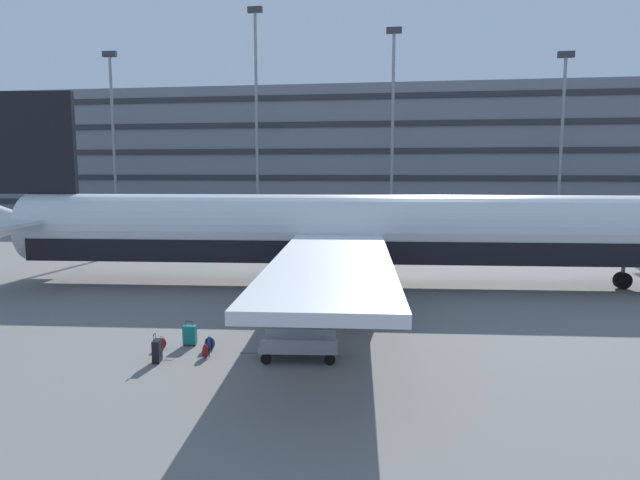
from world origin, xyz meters
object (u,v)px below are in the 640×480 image
Objects in this scene: backpack_silver at (210,344)px; baggage_cart at (299,347)px; airliner at (351,233)px; backpack_black at (162,344)px; suitcase_orange at (157,350)px; backpack_scuffed at (205,351)px; suitcase_large at (190,335)px.

baggage_cart reaches higher than backpack_silver.
backpack_silver is at bearing 172.18° from baggage_cart.
airliner is 12.63m from backpack_silver.
backpack_black is (-5.60, -11.90, -2.71)m from airliner.
suitcase_orange reaches higher than baggage_cart.
suitcase_large is at bearing 130.14° from backpack_scuffed.
airliner reaches higher than suitcase_orange.
backpack_scuffed is (1.02, -1.21, -0.16)m from suitcase_large.
suitcase_orange is at bearing -102.26° from suitcase_large.
airliner reaches higher than backpack_black.
baggage_cart is (4.58, 1.02, 0.03)m from suitcase_orange.
suitcase_orange is at bearing -155.92° from backpack_scuffed.
baggage_cart is (-0.59, -12.17, -2.48)m from airliner.
suitcase_orange is at bearing -71.50° from backpack_black.
airliner is at bearing 73.38° from backpack_scuffed.
backpack_black is at bearing 160.82° from backpack_scuffed.
backpack_silver is at bearing -108.31° from airliner.
baggage_cart is at bearing 12.51° from suitcase_orange.
suitcase_orange is at bearing -111.40° from airliner.
backpack_scuffed is at bearing -80.87° from backpack_silver.
backpack_scuffed is (1.42, 0.64, -0.17)m from suitcase_orange.
baggage_cart is at bearing -7.82° from backpack_silver.
suitcase_large is 0.28× the size of baggage_cart.
backpack_scuffed is at bearing -173.14° from baggage_cart.
suitcase_large reaches higher than backpack_black.
backpack_scuffed is (-3.74, -12.55, -2.68)m from airliner.
suitcase_orange is at bearing -167.49° from baggage_cart.
backpack_silver is 3.32m from baggage_cart.
backpack_silver is at bearing 6.19° from backpack_black.
backpack_scuffed is at bearing -49.86° from suitcase_large.
backpack_scuffed is 0.16× the size of baggage_cart.
backpack_silver reaches higher than backpack_black.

